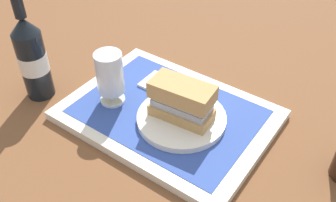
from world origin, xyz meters
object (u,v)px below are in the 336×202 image
plate (181,118)px  sandwich (180,100)px  beer_bottle (32,57)px  beer_glass (110,75)px

plate → sandwich: (0.00, 0.00, 0.05)m
sandwich → beer_bottle: beer_bottle is taller
plate → beer_glass: size_ratio=1.52×
plate → beer_bottle: 0.36m
plate → sandwich: sandwich is taller
sandwich → beer_bottle: size_ratio=0.51×
plate → beer_bottle: (0.34, 0.10, 0.08)m
sandwich → beer_bottle: bearing=10.4°
sandwich → plate: bearing=-180.0°
plate → beer_bottle: bearing=15.7°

